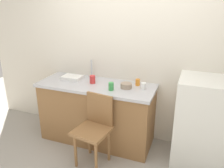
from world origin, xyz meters
TOP-DOWN VIEW (x-y plane):
  - back_wall at (0.00, 1.00)m, footprint 4.80×0.10m
  - cabinet_base at (-0.39, 0.65)m, footprint 1.58×0.60m
  - countertop at (-0.39, 0.65)m, footprint 1.62×0.64m
  - faucet at (-0.58, 0.90)m, footprint 0.02×0.02m
  - refrigerator at (1.01, 0.66)m, footprint 0.61×0.58m
  - chair at (-0.21, 0.19)m, footprint 0.45×0.45m
  - dish_tray at (-0.80, 0.71)m, footprint 0.28×0.20m
  - terracotta_bowl at (0.04, 0.65)m, footprint 0.15×0.15m
  - cup_green at (-0.12, 0.51)m, footprint 0.07×0.07m
  - cup_red at (-0.45, 0.66)m, footprint 0.08×0.08m
  - cup_white at (0.26, 0.70)m, footprint 0.07×0.07m
  - cup_orange at (0.16, 0.80)m, footprint 0.06×0.06m

SIDE VIEW (x-z plane):
  - cabinet_base at x=-0.39m, z-range 0.00..0.84m
  - chair at x=-0.21m, z-range 0.05..0.94m
  - refrigerator at x=1.01m, z-range 0.00..1.12m
  - countertop at x=-0.39m, z-range 0.84..0.88m
  - dish_tray at x=-0.80m, z-range 0.88..0.93m
  - terracotta_bowl at x=0.04m, z-range 0.88..0.94m
  - cup_white at x=0.26m, z-range 0.88..0.96m
  - cup_orange at x=0.16m, z-range 0.88..0.97m
  - cup_green at x=-0.12m, z-range 0.88..0.98m
  - cup_red at x=-0.45m, z-range 0.88..0.99m
  - faucet at x=-0.58m, z-range 0.88..1.14m
  - back_wall at x=0.00m, z-range 0.00..2.55m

